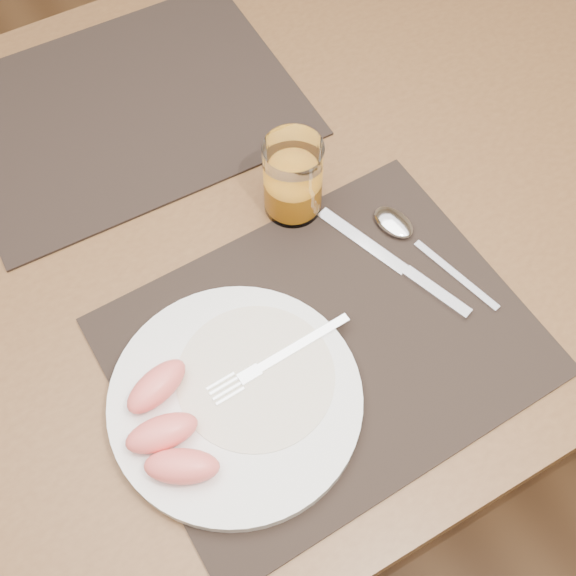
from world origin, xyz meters
The scene contains 11 objects.
ground centered at (0.00, 0.00, 0.00)m, with size 5.00×5.00×0.00m, color brown.
table centered at (0.00, 0.00, 0.67)m, with size 1.40×0.90×0.75m.
placemat_near centered at (0.03, -0.22, 0.75)m, with size 0.45×0.35×0.00m, color black.
placemat_far centered at (-0.02, 0.22, 0.75)m, with size 0.45×0.35×0.00m, color black.
plate centered at (-0.09, -0.23, 0.76)m, with size 0.27×0.27×0.02m, color white.
plate_dressing centered at (-0.06, -0.22, 0.77)m, with size 0.17×0.17×0.00m.
fork centered at (-0.04, -0.22, 0.77)m, with size 0.18×0.03×0.00m.
knife centered at (0.16, -0.19, 0.76)m, with size 0.09×0.21×0.01m.
spoon centered at (0.19, -0.14, 0.76)m, with size 0.07×0.19×0.01m.
juice_glass centered at (0.09, -0.04, 0.80)m, with size 0.07×0.07×0.11m.
grapefruit_wedges centered at (-0.17, -0.23, 0.79)m, with size 0.10×0.15×0.03m.
Camera 1 is at (-0.18, -0.50, 1.48)m, focal length 45.00 mm.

